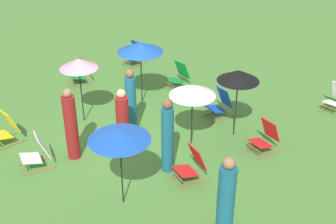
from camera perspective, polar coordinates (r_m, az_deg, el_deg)
name	(u,v)px	position (r m, az deg, el deg)	size (l,w,h in m)	color
ground_plane	(129,142)	(11.60, -4.87, -3.82)	(40.00, 40.00, 0.00)	#477A33
deckchair_0	(6,129)	(12.08, -19.59, -2.07)	(0.59, 0.82, 0.83)	olive
deckchair_1	(81,72)	(14.71, -10.78, 4.90)	(0.60, 0.83, 0.83)	olive
deckchair_2	(37,153)	(10.94, -16.07, -4.95)	(0.59, 0.83, 0.83)	olive
deckchair_4	(220,104)	(12.62, 6.51, 0.97)	(0.53, 0.79, 0.83)	olive
deckchair_6	(265,138)	(11.31, 12.06, -3.16)	(0.49, 0.77, 0.83)	olive
deckchair_7	(135,54)	(15.92, -4.19, 7.27)	(0.59, 0.82, 0.83)	olive
deckchair_8	(179,76)	(14.20, 1.35, 4.52)	(0.57, 0.81, 0.83)	olive
deckchair_10	(191,165)	(10.14, 2.95, -6.67)	(0.56, 0.81, 0.83)	olive
umbrella_0	(119,134)	(8.79, -6.12, -2.79)	(1.24, 1.24, 1.80)	black
umbrella_1	(193,90)	(10.79, 3.10, 2.73)	(1.12, 1.12, 1.64)	black
umbrella_2	(238,76)	(11.20, 8.80, 4.52)	(1.05, 1.05, 1.83)	black
umbrella_3	(140,47)	(12.77, -3.47, 8.10)	(1.29, 1.29, 1.86)	black
umbrella_4	(78,64)	(11.96, -11.15, 5.96)	(0.99, 0.99, 1.83)	black
person_0	(123,123)	(10.92, -5.68, -1.32)	(0.38, 0.38, 1.66)	maroon
person_1	(131,102)	(11.70, -4.66, 1.27)	(0.36, 0.36, 1.74)	#195972
person_2	(71,126)	(10.81, -12.03, -1.72)	(0.34, 0.34, 1.82)	maroon
person_3	(167,137)	(10.12, -0.07, -3.11)	(0.34, 0.34, 1.84)	#195972
person_4	(226,198)	(8.63, 7.29, -10.60)	(0.43, 0.43, 1.72)	#195972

